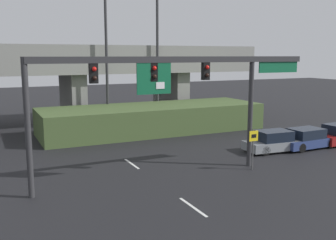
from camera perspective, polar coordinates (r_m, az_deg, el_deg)
lane_markings at (r=24.19m, az=-5.29°, el=-6.34°), size 0.14×33.03×0.01m
signal_gantry at (r=20.65m, az=0.75°, el=5.77°), size 16.00×0.44×6.48m
speed_limit_sign at (r=23.05m, az=12.25°, el=-3.40°), size 0.60×0.11×2.34m
highway_light_pole_near at (r=37.03m, az=-1.55°, el=9.82°), size 0.70×0.36×12.91m
highway_light_pole_far at (r=35.08m, az=-8.93°, el=9.99°), size 0.70×0.36×13.23m
overpass_bridge at (r=38.95m, az=-13.79°, el=6.95°), size 37.17×7.83×7.46m
grass_embankment at (r=34.01m, az=-2.22°, el=0.21°), size 19.08×6.09×2.26m
parked_sedan_near_right at (r=28.02m, az=15.26°, el=-3.06°), size 4.51×2.09×1.45m
parked_sedan_mid_right at (r=29.68m, az=19.50°, el=-2.60°), size 4.53×2.00×1.43m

